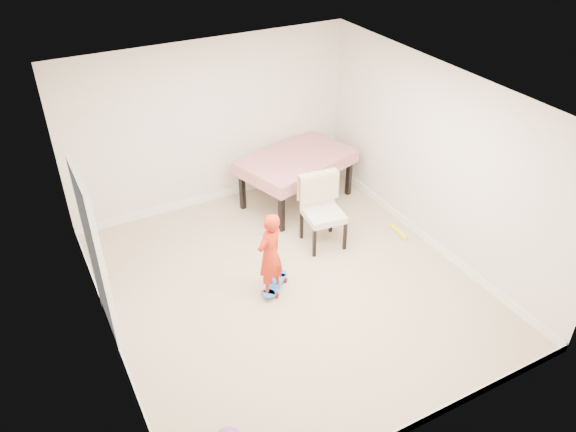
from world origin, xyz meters
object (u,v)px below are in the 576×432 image
dining_chair (324,213)px  child (270,257)px  dining_table (297,179)px  skateboard (275,286)px

dining_chair → child: 1.30m
dining_table → dining_chair: 1.24m
dining_table → skateboard: bearing=-142.6°
dining_chair → child: size_ratio=0.91×
child → dining_chair: bearing=-178.0°
dining_table → skateboard: 2.22m
dining_table → dining_chair: (-0.23, -1.21, 0.12)m
skateboard → dining_table: bearing=11.8°
dining_table → child: bearing=-143.6°
dining_table → dining_chair: bearing=-117.4°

